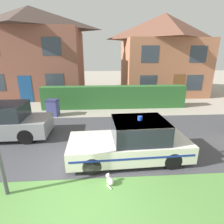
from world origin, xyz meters
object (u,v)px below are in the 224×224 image
Objects in this scene: neighbour_car_far at (2,123)px; house_right at (162,54)px; house_left at (34,53)px; wheelie_bin at (53,108)px; cat at (110,180)px; police_car at (132,141)px.

house_right reaches higher than neighbour_car_far.
house_left is at bearing -177.83° from house_right.
neighbour_car_far is 4.13× the size of wheelie_bin.
wheelie_bin is (1.47, 2.95, -0.20)m from neighbour_car_far.
cat is 0.04× the size of house_left.
police_car is 1.00× the size of neighbour_car_far.
house_right is (4.84, 11.57, 2.99)m from police_car.
wheelie_bin is at bearing -65.13° from house_left.
house_left is (-6.00, 12.43, 3.67)m from cat.
house_left is at bearing -60.77° from police_car.
cat is 5.75m from neighbour_car_far.
cat is (-0.86, -1.30, -0.54)m from police_car.
neighbour_car_far reaches higher than wheelie_bin.
house_right reaches higher than cat.
house_left is at bearing 124.70° from wheelie_bin.
police_car is 4.12× the size of wheelie_bin.
house_left is at bearing -7.78° from cat.
police_car is at bearing -66.93° from cat.
house_left is 1.14× the size of house_right.
cat is 14.29m from house_left.
police_car reaches higher than cat.
neighbour_car_far reaches higher than cat.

